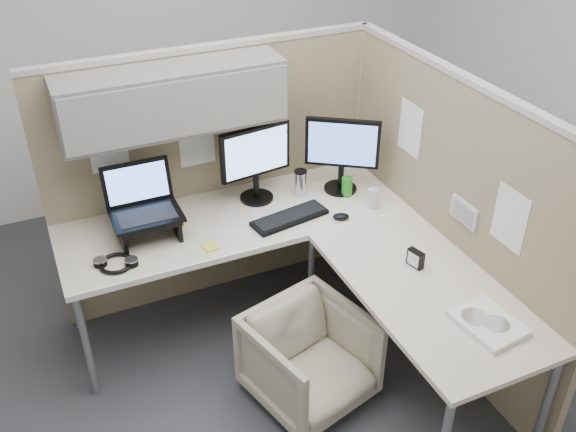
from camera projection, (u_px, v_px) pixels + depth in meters
name	position (u px, v px, depth m)	size (l,w,h in m)	color
ground	(290.00, 365.00, 3.70)	(4.50, 4.50, 0.00)	#313236
partition_back	(196.00, 142.00, 3.67)	(2.00, 0.36, 1.63)	#968462
partition_right	(444.00, 217.00, 3.52)	(0.07, 2.03, 1.63)	#968462
desk	(302.00, 252.00, 3.47)	(2.00, 1.98, 0.73)	beige
office_chair	(310.00, 355.00, 3.36)	(0.57, 0.53, 0.59)	#C0AF99
monitor_left	(256.00, 158.00, 3.70)	(0.44, 0.20, 0.47)	black
monitor_right	(342.00, 149.00, 3.79)	(0.38, 0.28, 0.47)	black
laptop_station	(145.00, 212.00, 3.45)	(0.37, 0.32, 0.39)	black
keyboard	(290.00, 218.00, 3.65)	(0.45, 0.15, 0.02)	black
mouse	(341.00, 216.00, 3.65)	(0.09, 0.06, 0.03)	black
travel_mug	(300.00, 183.00, 3.85)	(0.08, 0.08, 0.16)	silver
soda_can_green	(373.00, 198.00, 3.74)	(0.07, 0.07, 0.12)	silver
soda_can_silver	(347.00, 187.00, 3.85)	(0.07, 0.07, 0.12)	#268C1E
sticky_note_a	(211.00, 247.00, 3.42)	(0.08, 0.08, 0.01)	yellow
sticky_note_c	(177.00, 225.00, 3.60)	(0.08, 0.08, 0.01)	yellow
headphones	(116.00, 263.00, 3.28)	(0.24, 0.24, 0.03)	black
paper_stack	(488.00, 323.00, 2.90)	(0.27, 0.33, 0.03)	white
desk_clock	(415.00, 259.00, 3.26)	(0.06, 0.10, 0.09)	black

